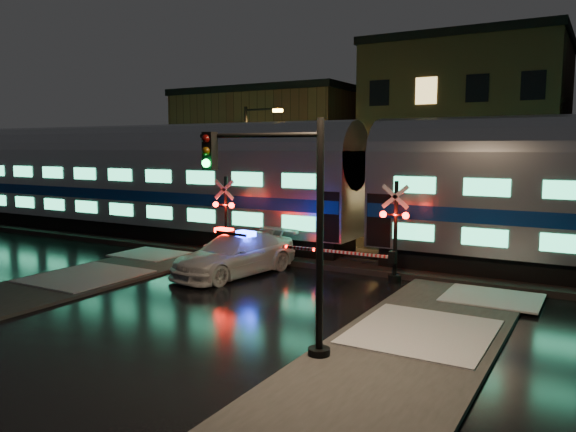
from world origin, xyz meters
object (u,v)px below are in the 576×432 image
(crossing_signal_left, at_px, (232,228))
(police_car, at_px, (235,254))
(crossing_signal_right, at_px, (385,241))
(streetlight, at_px, (250,162))
(traffic_light, at_px, (286,232))

(crossing_signal_left, bearing_deg, police_car, -51.55)
(police_car, height_order, crossing_signal_left, crossing_signal_left)
(crossing_signal_right, bearing_deg, streetlight, 147.33)
(crossing_signal_left, xyz_separation_m, streetlight, (-3.50, 6.70, 2.63))
(police_car, bearing_deg, crossing_signal_left, 138.90)
(crossing_signal_left, bearing_deg, streetlight, 117.57)
(police_car, relative_size, streetlight, 0.82)
(crossing_signal_right, bearing_deg, police_car, -161.96)
(crossing_signal_right, distance_m, streetlight, 12.69)
(police_car, distance_m, crossing_signal_right, 5.86)
(police_car, bearing_deg, traffic_light, -36.28)
(traffic_light, relative_size, streetlight, 0.78)
(crossing_signal_left, relative_size, streetlight, 0.73)
(streetlight, bearing_deg, crossing_signal_right, -32.67)
(police_car, height_order, traffic_light, traffic_light)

